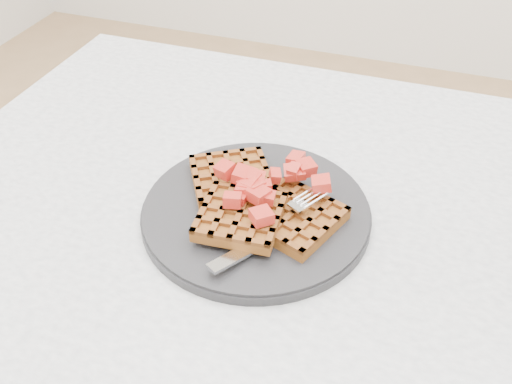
# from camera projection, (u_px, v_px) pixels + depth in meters

# --- Properties ---
(table) EXTENTS (1.20, 0.80, 0.75)m
(table) POSITION_uv_depth(u_px,v_px,m) (356.00, 302.00, 0.74)
(table) COLOR silver
(table) RESTS_ON ground
(plate) EXTENTS (0.28, 0.28, 0.02)m
(plate) POSITION_uv_depth(u_px,v_px,m) (256.00, 212.00, 0.70)
(plate) COLOR black
(plate) RESTS_ON table
(waffles) EXTENTS (0.22, 0.19, 0.03)m
(waffles) POSITION_uv_depth(u_px,v_px,m) (255.00, 202.00, 0.68)
(waffles) COLOR #93541F
(waffles) RESTS_ON plate
(strawberry_pile) EXTENTS (0.15, 0.15, 0.02)m
(strawberry_pile) POSITION_uv_depth(u_px,v_px,m) (256.00, 183.00, 0.67)
(strawberry_pile) COLOR #A00A03
(strawberry_pile) RESTS_ON waffles
(fork) EXTENTS (0.11, 0.17, 0.02)m
(fork) POSITION_uv_depth(u_px,v_px,m) (277.00, 230.00, 0.65)
(fork) COLOR silver
(fork) RESTS_ON plate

